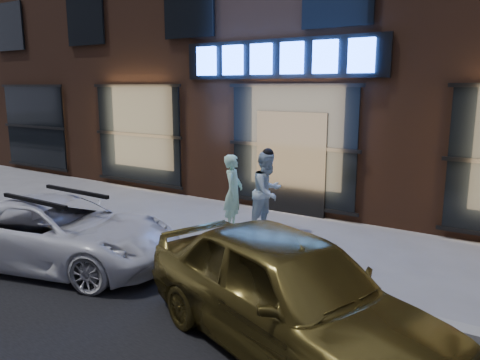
% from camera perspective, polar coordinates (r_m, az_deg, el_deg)
% --- Properties ---
extents(ground, '(90.00, 90.00, 0.00)m').
position_cam_1_polar(ground, '(8.18, -6.83, -10.06)').
color(ground, slate).
rests_on(ground, ground).
extents(curb, '(60.00, 0.25, 0.12)m').
position_cam_1_polar(curb, '(8.16, -6.84, -9.67)').
color(curb, gray).
rests_on(curb, ground).
extents(storefront_building, '(30.20, 8.28, 10.30)m').
position_cam_1_polar(storefront_building, '(14.81, 14.16, 19.45)').
color(storefront_building, '#54301E').
rests_on(storefront_building, ground).
extents(man_bowtie, '(0.54, 0.67, 1.59)m').
position_cam_1_polar(man_bowtie, '(9.79, -0.83, -1.51)').
color(man_bowtie, '#C2FFDC').
rests_on(man_bowtie, ground).
extents(man_cap, '(0.75, 0.90, 1.67)m').
position_cam_1_polar(man_cap, '(9.70, 3.36, -1.43)').
color(man_cap, silver).
rests_on(man_cap, ground).
extents(white_suv, '(4.49, 2.95, 1.15)m').
position_cam_1_polar(white_suv, '(8.46, -21.22, -5.94)').
color(white_suv, white).
rests_on(white_suv, ground).
extents(gold_sedan, '(4.43, 2.95, 1.40)m').
position_cam_1_polar(gold_sedan, '(5.45, 5.89, -13.39)').
color(gold_sedan, olive).
rests_on(gold_sedan, ground).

